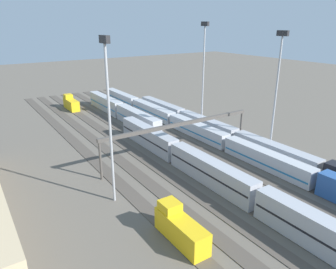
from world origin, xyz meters
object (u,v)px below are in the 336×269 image
object	(u,v)px
light_mast_0	(204,63)
signal_gantry	(181,127)
train_on_track_5	(71,104)
train_on_track_3	(120,111)
train_on_track_1	(193,128)
light_mast_2	(278,79)
train_on_track_7	(180,228)
train_on_track_4	(210,172)
light_mast_1	(108,103)
train_on_track_0	(233,135)

from	to	relation	value
light_mast_0	signal_gantry	bearing A→B (deg)	129.63
train_on_track_5	train_on_track_3	bearing A→B (deg)	-154.06
train_on_track_1	light_mast_0	xyz separation A→B (m)	(4.72, -7.08, 17.04)
train_on_track_3	light_mast_2	distance (m)	52.69
train_on_track_1	light_mast_2	distance (m)	27.50
train_on_track_5	train_on_track_7	size ratio (longest dim) A/B	1.00
train_on_track_4	signal_gantry	size ratio (longest dim) A/B	1.79
train_on_track_3	light_mast_1	xyz separation A→B (m)	(-46.64, 23.33, 15.41)
train_on_track_5	train_on_track_0	distance (m)	62.78
train_on_track_1	signal_gantry	size ratio (longest dim) A/B	2.87
train_on_track_0	train_on_track_1	bearing A→B (deg)	24.78
train_on_track_1	light_mast_0	distance (m)	19.04
light_mast_0	signal_gantry	distance (m)	27.84
train_on_track_5	train_on_track_7	xyz separation A→B (m)	(-82.84, 10.00, 0.00)
train_on_track_4	light_mast_2	world-z (taller)	light_mast_2
light_mast_2	train_on_track_7	bearing A→B (deg)	111.88
train_on_track_0	signal_gantry	distance (m)	18.40
signal_gantry	train_on_track_1	bearing A→B (deg)	-47.39
train_on_track_0	train_on_track_3	bearing A→B (deg)	22.05
train_on_track_1	light_mast_2	xyz separation A→B (m)	(-21.00, -7.55, 16.06)
light_mast_2	signal_gantry	xyz separation A→B (m)	(9.51, 20.05, -10.37)
train_on_track_5	train_on_track_0	bearing A→B (deg)	-156.53
light_mast_0	signal_gantry	size ratio (longest dim) A/B	0.76
light_mast_1	train_on_track_5	bearing A→B (deg)	-11.22
light_mast_0	light_mast_1	bearing A→B (deg)	121.91
train_on_track_3	train_on_track_4	distance (m)	51.64
train_on_track_7	light_mast_0	distance (m)	57.67
train_on_track_1	light_mast_1	xyz separation A→B (m)	(-20.44, 33.33, 15.96)
light_mast_0	train_on_track_3	bearing A→B (deg)	38.49
train_on_track_5	train_on_track_3	size ratio (longest dim) A/B	0.21
train_on_track_0	train_on_track_7	xyz separation A→B (m)	(-25.25, 35.00, 0.07)
train_on_track_1	train_on_track_3	bearing A→B (deg)	20.89
train_on_track_5	signal_gantry	xyz separation A→B (m)	(-58.25, -7.50, 5.58)
train_on_track_3	signal_gantry	size ratio (longest dim) A/B	1.18
light_mast_0	light_mast_2	distance (m)	25.74
train_on_track_3	train_on_track_1	bearing A→B (deg)	-159.11
train_on_track_7	train_on_track_1	world-z (taller)	train_on_track_7
train_on_track_5	signal_gantry	size ratio (longest dim) A/B	0.25
train_on_track_7	train_on_track_4	distance (m)	18.54
train_on_track_5	train_on_track_4	bearing A→B (deg)	-176.03
train_on_track_5	train_on_track_1	size ratio (longest dim) A/B	0.09
signal_gantry	train_on_track_4	bearing A→B (deg)	169.66
train_on_track_4	light_mast_0	world-z (taller)	light_mast_0
train_on_track_5	train_on_track_4	size ratio (longest dim) A/B	0.14
train_on_track_0	light_mast_0	bearing A→B (deg)	-7.61
train_on_track_0	light_mast_2	size ratio (longest dim) A/B	3.17
light_mast_0	train_on_track_5	bearing A→B (deg)	32.79
train_on_track_0	light_mast_0	xyz separation A→B (m)	(15.55, -2.08, 17.00)
train_on_track_0	signal_gantry	world-z (taller)	signal_gantry
train_on_track_4	train_on_track_1	world-z (taller)	train_on_track_4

